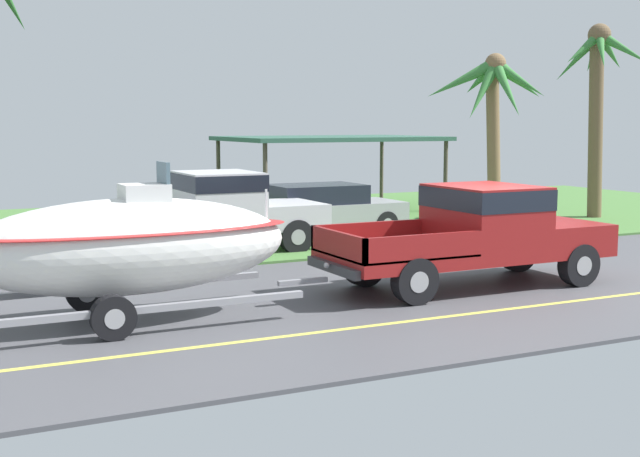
% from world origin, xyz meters
% --- Properties ---
extents(ground, '(36.00, 22.00, 0.11)m').
position_xyz_m(ground, '(0.00, 8.38, -0.01)').
color(ground, '#4C4C51').
extents(pickup_truck_towing, '(5.73, 2.05, 1.88)m').
position_xyz_m(pickup_truck_towing, '(-0.27, 0.08, 1.04)').
color(pickup_truck_towing, maroon).
rests_on(pickup_truck_towing, ground).
extents(boat_on_trailer, '(6.16, 2.19, 2.44)m').
position_xyz_m(boat_on_trailer, '(-6.93, 0.08, 1.18)').
color(boat_on_trailer, gray).
rests_on(boat_on_trailer, ground).
extents(parked_pickup_background, '(5.94, 2.08, 1.90)m').
position_xyz_m(parked_pickup_background, '(-3.45, 5.98, 1.05)').
color(parked_pickup_background, silver).
rests_on(parked_pickup_background, ground).
extents(parked_sedan_near, '(4.33, 1.88, 1.38)m').
position_xyz_m(parked_sedan_near, '(0.11, 7.70, 0.67)').
color(parked_sedan_near, '#99999E').
rests_on(parked_sedan_near, ground).
extents(carport_awning, '(7.06, 4.75, 2.56)m').
position_xyz_m(carport_awning, '(3.11, 13.11, 2.44)').
color(carport_awning, '#4C4238').
rests_on(carport_awning, ground).
extents(palm_tree_near_left, '(3.76, 3.13, 5.05)m').
position_xyz_m(palm_tree_near_left, '(5.73, 7.65, 3.79)').
color(palm_tree_near_left, brown).
rests_on(palm_tree_near_left, ground).
extents(palm_tree_near_right, '(2.55, 2.96, 6.08)m').
position_xyz_m(palm_tree_near_right, '(9.57, 7.45, 4.26)').
color(palm_tree_near_right, brown).
rests_on(palm_tree_near_right, ground).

